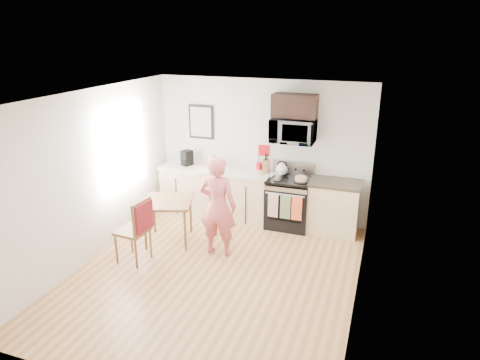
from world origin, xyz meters
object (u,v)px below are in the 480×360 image
(range, at_px, (289,204))
(chair, at_px, (139,223))
(microwave, at_px, (293,131))
(person, at_px, (218,206))
(cake, at_px, (301,179))
(dining_table, at_px, (168,205))

(range, distance_m, chair, 2.74)
(microwave, bearing_deg, chair, -130.45)
(microwave, distance_m, person, 1.94)
(cake, bearing_deg, range, 154.35)
(dining_table, bearing_deg, range, 35.20)
(chair, bearing_deg, range, 52.82)
(chair, height_order, cake, chair)
(microwave, relative_size, person, 0.47)
(dining_table, relative_size, chair, 0.83)
(range, bearing_deg, dining_table, -144.80)
(microwave, relative_size, dining_table, 0.88)
(range, xyz_separation_m, microwave, (-0.00, 0.10, 1.32))
(microwave, xyz_separation_m, chair, (-1.82, -2.14, -1.09))
(range, relative_size, person, 0.71)
(range, bearing_deg, cake, -25.65)
(range, xyz_separation_m, cake, (0.22, -0.10, 0.53))
(range, height_order, dining_table, range)
(microwave, height_order, dining_table, microwave)
(microwave, bearing_deg, cake, -43.84)
(range, xyz_separation_m, person, (-0.82, -1.37, 0.38))
(chair, bearing_deg, person, 38.22)
(person, xyz_separation_m, cake, (1.04, 1.27, 0.15))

